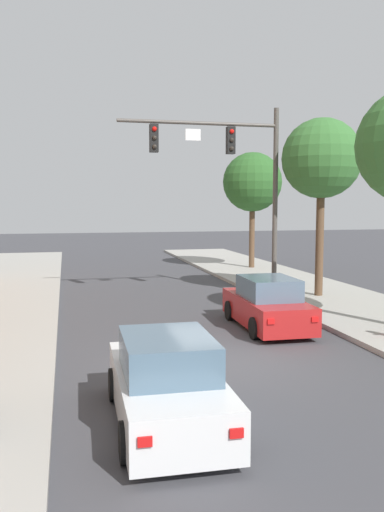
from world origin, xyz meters
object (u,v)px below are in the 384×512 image
traffic_signal_mast (233,166)px  car_lead_red (267,305)px  car_following_white (166,384)px  street_tree_second (322,159)px  street_tree_third (252,182)px

traffic_signal_mast → car_lead_red: (-0.46, -5.02, -4.61)m
traffic_signal_mast → car_following_white: (-4.84, -11.46, -4.61)m
traffic_signal_mast → car_lead_red: bearing=-95.2°
traffic_signal_mast → street_tree_second: bearing=-11.4°
street_tree_second → car_lead_red: bearing=-132.2°
car_lead_red → car_following_white: bearing=-124.2°
street_tree_third → car_following_white: bearing=-113.5°
traffic_signal_mast → street_tree_third: bearing=65.7°
traffic_signal_mast → street_tree_third: 9.92m
traffic_signal_mast → car_following_white: 13.26m
traffic_signal_mast → street_tree_second: (3.46, -0.70, 0.26)m
car_lead_red → street_tree_third: size_ratio=0.64×
car_following_white → traffic_signal_mast: bearing=67.1°
car_lead_red → street_tree_third: bearing=72.1°
car_lead_red → street_tree_second: 7.60m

